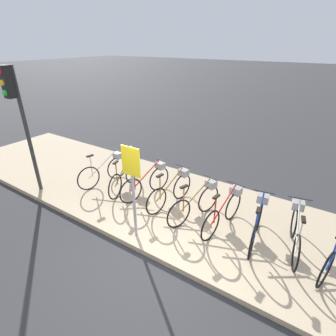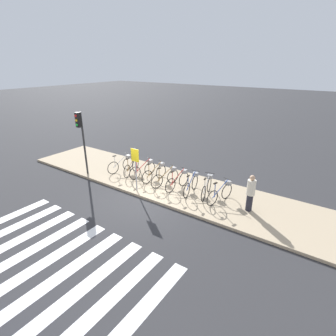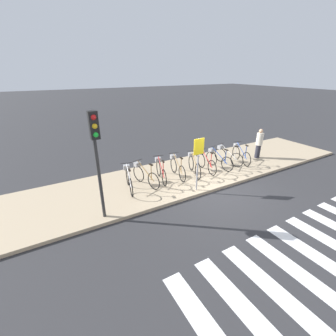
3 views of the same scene
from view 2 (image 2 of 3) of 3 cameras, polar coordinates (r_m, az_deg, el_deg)
The scene contains 14 objects.
ground_plane at distance 12.08m, azimuth -5.06°, elevation -6.86°, with size 120.00×120.00×0.00m, color #2D2D30.
sidewalk at distance 13.33m, azimuth -0.12°, elevation -3.56°, with size 17.51×3.62×0.12m.
parked_bicycle_0 at distance 14.81m, azimuth -9.99°, elevation 0.94°, with size 0.52×1.66×1.03m.
parked_bicycle_1 at distance 14.40m, azimuth -7.83°, elevation 0.46°, with size 0.57×1.64×1.03m.
parked_bicycle_2 at distance 13.96m, azimuth -5.28°, elevation -0.14°, with size 0.56×1.65×1.03m.
parked_bicycle_3 at distance 13.48m, azimuth -2.74°, elevation -0.90°, with size 0.46×1.67×1.03m.
parked_bicycle_4 at distance 12.93m, azimuth -0.33°, elevation -1.91°, with size 0.64×1.62×1.03m.
parked_bicycle_5 at distance 12.60m, azimuth 2.29°, elevation -2.59°, with size 0.46×1.67×1.03m.
parked_bicycle_6 at distance 12.26m, azimuth 5.18°, elevation -3.41°, with size 0.46×1.68×1.03m.
parked_bicycle_7 at distance 12.08m, azimuth 8.50°, elevation -3.98°, with size 0.51×1.66×1.03m.
parked_bicycle_8 at distance 11.67m, azimuth 11.50°, elevation -5.15°, with size 0.58×1.64×1.03m.
pedestrian at distance 11.12m, azimuth 17.53°, elevation -5.10°, with size 0.34×0.34×1.57m.
traffic_light at distance 14.32m, azimuth -18.49°, elevation 7.72°, with size 0.24×0.40×3.38m.
sign_post at distance 12.06m, azimuth -7.11°, elevation 1.15°, with size 0.44×0.07×2.10m.
Camera 2 is at (6.85, -8.06, 5.82)m, focal length 28.00 mm.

